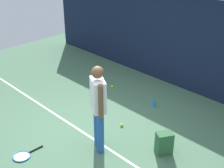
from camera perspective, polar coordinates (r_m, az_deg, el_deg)
The scene contains 9 objects.
ground_plane at distance 6.54m, azimuth -2.53°, elevation -8.97°, with size 12.00×12.00×0.00m, color #4C7556.
back_fence at distance 8.08m, azimuth 13.36°, elevation 6.99°, with size 10.00×0.10×2.38m, color #141E38.
court_line at distance 6.44m, azimuth -3.80°, elevation -9.63°, with size 9.00×0.05×0.00m, color white.
tennis_player at distance 5.63m, azimuth -2.50°, elevation -3.66°, with size 0.47×0.39×1.70m.
tennis_racket at distance 6.19m, azimuth -15.81°, elevation -12.37°, with size 0.33×0.62×0.03m.
backpack at distance 6.01m, azimuth 9.34°, elevation -10.49°, with size 0.37×0.37×0.44m.
tennis_ball_near_player at distance 6.74m, azimuth 1.78°, elevation -7.42°, with size 0.07×0.07×0.07m, color #CCE033.
tennis_ball_by_fence at distance 8.29m, azimuth 0.02°, elevation -0.47°, with size 0.07×0.07×0.07m, color #CCE033.
water_bottle at distance 7.46m, azimuth 7.55°, elevation -3.42°, with size 0.07×0.07×0.21m, color #268CD8.
Camera 1 is at (3.99, -3.53, 3.80)m, focal length 50.55 mm.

